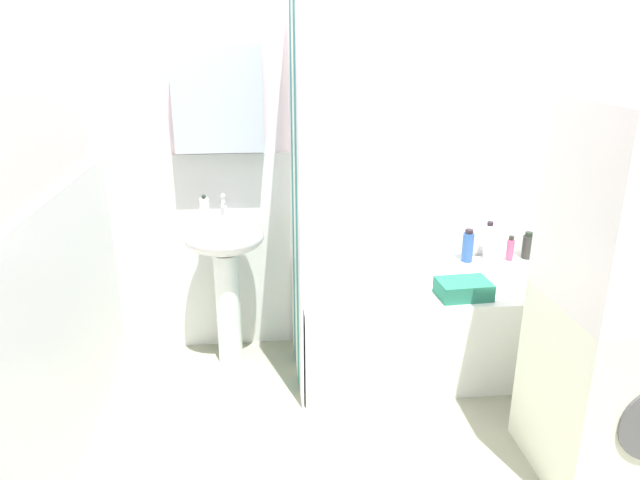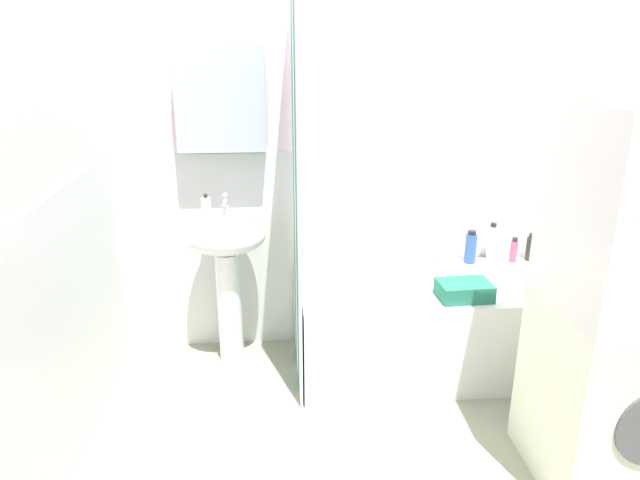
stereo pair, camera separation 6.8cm
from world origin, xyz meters
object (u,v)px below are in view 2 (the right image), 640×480
(lotion_bottle, at_px, (514,251))
(shampoo_bottle, at_px, (492,243))
(bathtub, at_px, (434,325))
(towel_folded, at_px, (464,290))
(conditioner_bottle, at_px, (471,248))
(body_wash_bottle, at_px, (531,248))
(sink, at_px, (227,259))
(soap_dispenser, at_px, (206,207))
(washer_dryer_stack, at_px, (630,307))

(lotion_bottle, relative_size, shampoo_bottle, 0.64)
(bathtub, relative_size, towel_folded, 5.64)
(shampoo_bottle, relative_size, conditioner_bottle, 1.18)
(towel_folded, bearing_deg, lotion_bottle, 46.35)
(bathtub, height_order, body_wash_bottle, body_wash_bottle)
(sink, distance_m, towel_folded, 1.31)
(shampoo_bottle, bearing_deg, lotion_bottle, -13.15)
(lotion_bottle, distance_m, towel_folded, 0.67)
(sink, distance_m, soap_dispenser, 0.32)
(conditioner_bottle, distance_m, towel_folded, 0.53)
(towel_folded, bearing_deg, shampoo_bottle, 57.13)
(sink, bearing_deg, lotion_bottle, 3.33)
(bathtub, xyz_separation_m, shampoo_bottle, (0.41, 0.30, 0.38))
(sink, bearing_deg, body_wash_bottle, 3.73)
(soap_dispenser, xyz_separation_m, bathtub, (1.27, -0.23, -0.67))
(soap_dispenser, distance_m, washer_dryer_stack, 2.13)
(bathtub, bearing_deg, towel_folded, -69.15)
(body_wash_bottle, distance_m, shampoo_bottle, 0.25)
(soap_dispenser, xyz_separation_m, body_wash_bottle, (1.93, 0.05, -0.32))
(shampoo_bottle, relative_size, washer_dryer_stack, 0.15)
(lotion_bottle, height_order, conditioner_bottle, conditioner_bottle)
(soap_dispenser, relative_size, body_wash_bottle, 0.77)
(bathtub, distance_m, towel_folded, 0.39)
(washer_dryer_stack, bearing_deg, sink, 146.84)
(soap_dispenser, height_order, shampoo_bottle, soap_dispenser)
(soap_dispenser, bearing_deg, conditioner_bottle, 1.46)
(lotion_bottle, distance_m, conditioner_bottle, 0.27)
(shampoo_bottle, distance_m, conditioner_bottle, 0.14)
(soap_dispenser, height_order, bathtub, soap_dispenser)
(bathtub, xyz_separation_m, lotion_bottle, (0.54, 0.27, 0.34))
(bathtub, xyz_separation_m, conditioner_bottle, (0.28, 0.27, 0.36))
(bathtub, relative_size, washer_dryer_stack, 0.95)
(bathtub, relative_size, body_wash_bottle, 9.08)
(soap_dispenser, bearing_deg, washer_dryer_stack, -33.18)
(lotion_bottle, xyz_separation_m, shampoo_bottle, (-0.13, 0.03, 0.04))
(body_wash_bottle, distance_m, towel_folded, 0.77)
(soap_dispenser, height_order, lotion_bottle, soap_dispenser)
(lotion_bottle, relative_size, towel_folded, 0.57)
(shampoo_bottle, distance_m, towel_folded, 0.62)
(body_wash_bottle, height_order, washer_dryer_stack, washer_dryer_stack)
(washer_dryer_stack, bearing_deg, body_wash_bottle, 82.86)
(sink, relative_size, washer_dryer_stack, 0.54)
(shampoo_bottle, bearing_deg, soap_dispenser, -177.91)
(sink, height_order, shampoo_bottle, sink)
(lotion_bottle, height_order, shampoo_bottle, shampoo_bottle)
(washer_dryer_stack, bearing_deg, lotion_bottle, 88.40)
(shampoo_bottle, xyz_separation_m, towel_folded, (-0.33, -0.51, -0.07))
(conditioner_bottle, height_order, towel_folded, conditioner_bottle)
(soap_dispenser, distance_m, conditioner_bottle, 1.58)
(bathtub, xyz_separation_m, body_wash_bottle, (0.66, 0.29, 0.34))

